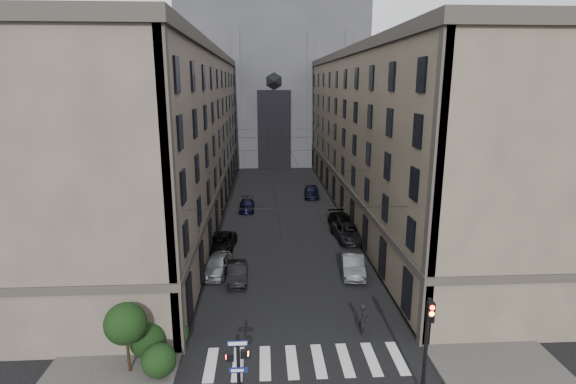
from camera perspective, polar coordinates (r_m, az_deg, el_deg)
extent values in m
cube|color=#383533|center=(55.77, -11.72, -2.32)|extent=(7.00, 80.00, 0.15)
cube|color=#383533|center=(56.62, 9.81, -1.99)|extent=(7.00, 80.00, 0.15)
cube|color=beige|center=(26.85, 2.22, -20.67)|extent=(11.00, 3.20, 0.01)
cube|color=#4E453C|center=(54.59, -15.31, 6.70)|extent=(13.00, 60.00, 18.00)
cube|color=#38332D|center=(54.34, -15.95, 16.58)|extent=(13.60, 60.60, 0.90)
cube|color=#38332D|center=(55.33, -15.00, 1.77)|extent=(13.40, 60.30, 0.50)
cube|color=brown|center=(55.69, 13.22, 6.95)|extent=(13.00, 60.00, 18.00)
cube|color=#38332D|center=(55.45, 13.76, 16.64)|extent=(13.60, 60.60, 0.90)
cube|color=#38332D|center=(56.42, 12.95, 2.11)|extent=(13.40, 60.30, 0.50)
cube|color=#2D2D33|center=(92.09, -1.99, 13.54)|extent=(34.00, 22.00, 30.00)
cube|color=#38332D|center=(93.37, -2.08, 23.10)|extent=(35.00, 23.00, 1.20)
cube|color=black|center=(81.45, -1.75, 7.90)|extent=(6.00, 0.30, 14.00)
cylinder|color=black|center=(22.77, -6.29, -21.67)|extent=(0.18, 0.18, 4.00)
cube|color=orange|center=(22.25, -5.59, -19.78)|extent=(0.34, 0.24, 0.38)
cube|color=#FF0C07|center=(22.48, -7.36, -20.06)|extent=(0.34, 0.24, 0.38)
cube|color=navy|center=(21.80, -6.42, -18.54)|extent=(0.95, 0.05, 0.24)
cube|color=navy|center=(22.58, -6.32, -21.55)|extent=(0.85, 0.05, 0.27)
cylinder|color=black|center=(24.13, 17.10, -18.32)|extent=(0.20, 0.20, 5.20)
cube|color=black|center=(22.97, 17.65, -14.34)|extent=(0.34, 0.30, 1.00)
cylinder|color=#FF0C07|center=(22.70, 17.86, -13.81)|extent=(0.22, 0.05, 0.22)
cylinder|color=orange|center=(22.84, 17.80, -14.52)|extent=(0.22, 0.05, 0.22)
cylinder|color=black|center=(22.99, 17.74, -15.23)|extent=(0.22, 0.05, 0.22)
sphere|color=black|center=(25.93, -16.08, -19.84)|extent=(1.80, 1.80, 1.80)
sphere|color=black|center=(27.59, -17.39, -17.50)|extent=(2.00, 2.00, 2.00)
sphere|color=black|center=(28.28, -13.96, -17.14)|extent=(1.40, 1.40, 1.40)
cylinder|color=black|center=(26.59, -19.65, -18.45)|extent=(0.16, 0.16, 2.40)
sphere|color=black|center=(25.80, -19.94, -15.42)|extent=(2.20, 2.20, 2.20)
cylinder|color=black|center=(28.21, 1.38, -2.06)|extent=(14.00, 0.03, 0.03)
cylinder|color=black|center=(39.87, -0.03, 2.60)|extent=(14.00, 0.03, 0.03)
cylinder|color=black|center=(52.67, -0.85, 5.30)|extent=(14.00, 0.03, 0.03)
cylinder|color=black|center=(65.55, -1.35, 6.94)|extent=(14.00, 0.03, 0.03)
cylinder|color=black|center=(77.47, -1.67, 7.97)|extent=(14.00, 0.03, 0.03)
cylinder|color=black|center=(53.68, -2.29, 5.02)|extent=(0.03, 60.00, 0.03)
cylinder|color=black|center=(53.79, 0.49, 5.04)|extent=(0.03, 60.00, 0.03)
imported|color=gray|center=(37.36, -8.98, -9.11)|extent=(2.48, 4.85, 1.58)
imported|color=black|center=(35.91, -6.52, -10.15)|extent=(1.73, 4.35, 1.41)
imported|color=black|center=(42.32, -8.54, -6.40)|extent=(2.84, 5.53, 1.49)
imported|color=black|center=(54.99, -5.25, -1.69)|extent=(1.85, 4.50, 1.30)
imported|color=slate|center=(37.25, 8.23, -9.12)|extent=(2.29, 5.09, 1.62)
imported|color=black|center=(44.89, 7.73, -5.13)|extent=(3.11, 5.89, 1.58)
imported|color=black|center=(48.13, 6.95, -3.82)|extent=(2.84, 5.59, 1.55)
imported|color=black|center=(61.20, 3.01, 0.09)|extent=(2.31, 4.94, 1.64)
imported|color=black|center=(29.08, 9.53, -15.63)|extent=(0.55, 0.78, 2.01)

